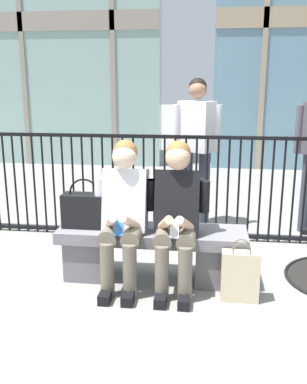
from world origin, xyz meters
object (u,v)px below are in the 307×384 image
object	(u,v)px
handbag_on_bench	(85,210)
bystander_further_back	(196,142)
seated_person_with_phone	(124,210)
stone_bench	(152,249)
seated_person_companion	(177,212)
shopping_bag	(240,275)

from	to	relation	value
handbag_on_bench	bystander_further_back	bearing A→B (deg)	58.25
handbag_on_bench	bystander_further_back	xyz separation A→B (m)	(0.90, 1.45, 0.40)
seated_person_with_phone	handbag_on_bench	size ratio (longest dim) A/B	2.85
bystander_further_back	stone_bench	bearing A→B (deg)	-102.46
stone_bench	seated_person_companion	world-z (taller)	seated_person_companion
stone_bench	handbag_on_bench	world-z (taller)	handbag_on_bench
seated_person_with_phone	bystander_further_back	bearing A→B (deg)	71.20
stone_bench	shopping_bag	size ratio (longest dim) A/B	3.26
shopping_bag	bystander_further_back	bearing A→B (deg)	103.26
handbag_on_bench	shopping_bag	xyz separation A→B (m)	(1.31, -0.29, -0.40)
seated_person_with_phone	seated_person_companion	distance (m)	0.43
stone_bench	shopping_bag	xyz separation A→B (m)	(0.73, -0.30, -0.06)
seated_person_companion	bystander_further_back	distance (m)	1.61
handbag_on_bench	shopping_bag	size ratio (longest dim) A/B	0.87
seated_person_with_phone	seated_person_companion	xyz separation A→B (m)	(0.43, 0.00, 0.00)
handbag_on_bench	shopping_bag	bearing A→B (deg)	-12.65
seated_person_with_phone	seated_person_companion	size ratio (longest dim) A/B	1.00
shopping_bag	bystander_further_back	world-z (taller)	bystander_further_back
stone_bench	bystander_further_back	bearing A→B (deg)	77.54
shopping_bag	seated_person_with_phone	bearing A→B (deg)	169.50
stone_bench	bystander_further_back	xyz separation A→B (m)	(0.32, 1.44, 0.73)
seated_person_companion	bystander_further_back	xyz separation A→B (m)	(0.10, 1.57, 0.35)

